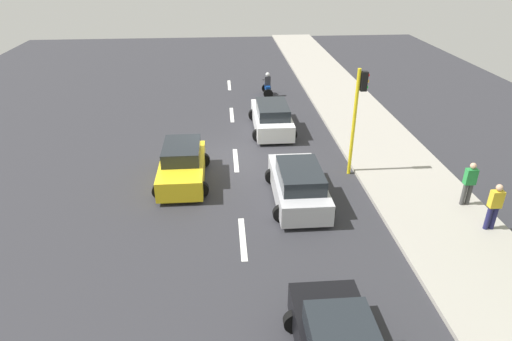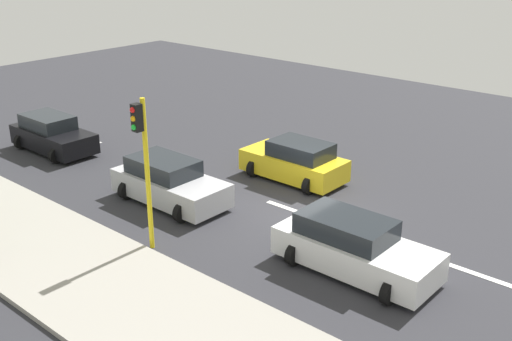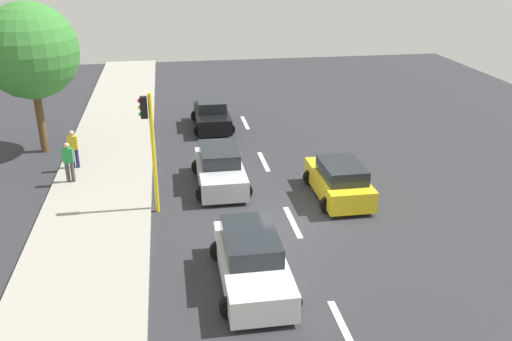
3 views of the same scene
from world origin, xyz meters
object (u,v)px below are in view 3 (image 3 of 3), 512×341
at_px(car_silver, 220,169).
at_px(pedestrian_by_tree, 69,161).
at_px(car_white, 252,261).
at_px(pedestrian_near_signal, 73,148).
at_px(car_yellow_cab, 339,181).
at_px(street_tree_center, 30,51).
at_px(traffic_light_corner, 150,137).
at_px(car_black, 212,115).

height_order(car_silver, pedestrian_by_tree, pedestrian_by_tree).
bearing_deg(car_white, pedestrian_near_signal, -57.24).
bearing_deg(pedestrian_near_signal, car_silver, 157.41).
distance_m(car_yellow_cab, pedestrian_near_signal, 11.45).
relative_size(pedestrian_by_tree, street_tree_center, 0.24).
xyz_separation_m(pedestrian_by_tree, traffic_light_corner, (-3.42, 3.04, 1.87)).
xyz_separation_m(car_yellow_cab, pedestrian_by_tree, (10.49, -2.93, 0.35)).
distance_m(car_silver, pedestrian_near_signal, 6.60).
bearing_deg(car_silver, pedestrian_by_tree, -8.93).
distance_m(car_white, pedestrian_near_signal, 11.61).
xyz_separation_m(traffic_light_corner, street_tree_center, (5.25, -7.38, 1.84)).
relative_size(traffic_light_corner, street_tree_center, 0.65).
relative_size(car_white, car_black, 1.10).
bearing_deg(car_black, car_white, 89.48).
height_order(car_silver, pedestrian_near_signal, pedestrian_near_signal).
bearing_deg(car_silver, pedestrian_near_signal, -22.59).
bearing_deg(traffic_light_corner, car_black, -106.88).
bearing_deg(traffic_light_corner, pedestrian_by_tree, -41.60).
distance_m(pedestrian_by_tree, traffic_light_corner, 4.94).
bearing_deg(car_yellow_cab, pedestrian_by_tree, -15.61).
height_order(car_white, car_yellow_cab, same).
bearing_deg(car_white, car_yellow_cab, -128.92).
relative_size(car_yellow_cab, street_tree_center, 0.56).
distance_m(car_silver, street_tree_center, 10.32).
bearing_deg(pedestrian_by_tree, pedestrian_near_signal, -88.96).
distance_m(car_black, street_tree_center, 9.47).
relative_size(car_white, car_yellow_cab, 1.14).
distance_m(car_yellow_cab, street_tree_center, 14.87).
height_order(car_white, traffic_light_corner, traffic_light_corner).
distance_m(car_black, pedestrian_by_tree, 9.30).
height_order(car_yellow_cab, pedestrian_near_signal, pedestrian_near_signal).
distance_m(pedestrian_near_signal, traffic_light_corner, 6.06).
bearing_deg(street_tree_center, car_yellow_cab, 149.44).
bearing_deg(car_white, street_tree_center, -57.18).
distance_m(car_black, traffic_light_corner, 10.46).
bearing_deg(traffic_light_corner, pedestrian_near_signal, -53.24).
xyz_separation_m(car_yellow_cab, street_tree_center, (12.32, -7.27, 4.06)).
xyz_separation_m(pedestrian_near_signal, traffic_light_corner, (-3.45, 4.61, 1.87)).
distance_m(traffic_light_corner, street_tree_center, 9.24).
relative_size(car_silver, pedestrian_by_tree, 2.51).
height_order(car_silver, traffic_light_corner, traffic_light_corner).
xyz_separation_m(car_white, car_yellow_cab, (-4.24, -5.25, -0.00)).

